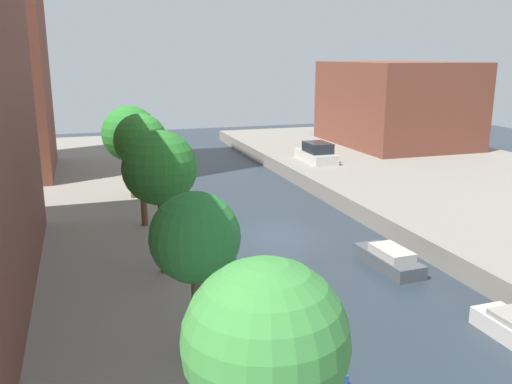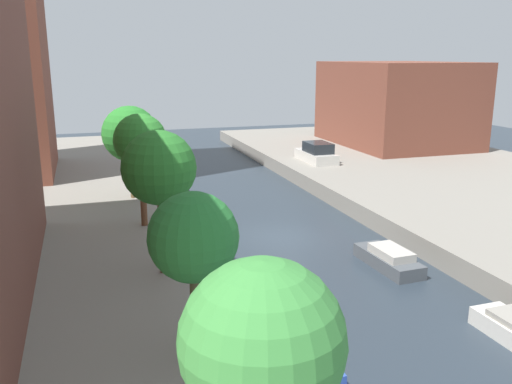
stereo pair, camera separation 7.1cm
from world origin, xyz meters
TOP-DOWN VIEW (x-y plane):
  - ground_plane at (0.00, 0.00)m, footprint 84.00×84.00m
  - low_block_right at (18.00, 18.68)m, footprint 10.00×13.09m
  - street_tree_0 at (-6.52, -16.79)m, footprint 2.74×2.74m
  - street_tree_1 at (-6.52, -11.24)m, footprint 2.36×2.36m
  - street_tree_2 at (-6.52, -5.18)m, footprint 2.68×2.68m
  - street_tree_3 at (-6.52, 0.90)m, footprint 2.45×2.45m
  - street_tree_4 at (-6.52, 6.32)m, footprint 3.09×3.09m
  - parked_car at (7.76, 12.93)m, footprint 1.87×4.25m
  - moored_boat_left_1 at (-3.70, -12.41)m, footprint 1.61×4.28m
  - moored_boat_left_2 at (-3.30, -6.19)m, footprint 1.66×3.74m
  - moored_boat_left_3 at (-3.39, 1.49)m, footprint 1.69×4.28m
  - moored_boat_left_4 at (-3.61, 10.48)m, footprint 1.43×4.27m
  - moored_boat_right_2 at (3.08, -5.20)m, footprint 1.48×3.64m

SIDE VIEW (x-z plane):
  - ground_plane at x=0.00m, z-range 0.00..0.00m
  - moored_boat_left_3 at x=-3.39m, z-range 0.00..0.49m
  - moored_boat_left_2 at x=-3.30m, z-range -0.05..0.69m
  - moored_boat_right_2 at x=3.08m, z-range -0.07..0.85m
  - moored_boat_left_4 at x=-3.61m, z-range -0.08..0.90m
  - moored_boat_left_1 at x=-3.70m, z-range -0.07..0.92m
  - parked_car at x=7.76m, z-range 0.87..2.37m
  - street_tree_1 at x=-6.52m, z-range 2.06..6.61m
  - street_tree_0 at x=-6.52m, z-range 2.01..6.81m
  - street_tree_4 at x=-6.52m, z-range 2.03..7.21m
  - low_block_right at x=18.00m, z-range 1.00..8.28m
  - street_tree_2 at x=-6.52m, z-range 2.30..7.62m
  - street_tree_3 at x=-6.52m, z-range 2.38..7.68m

